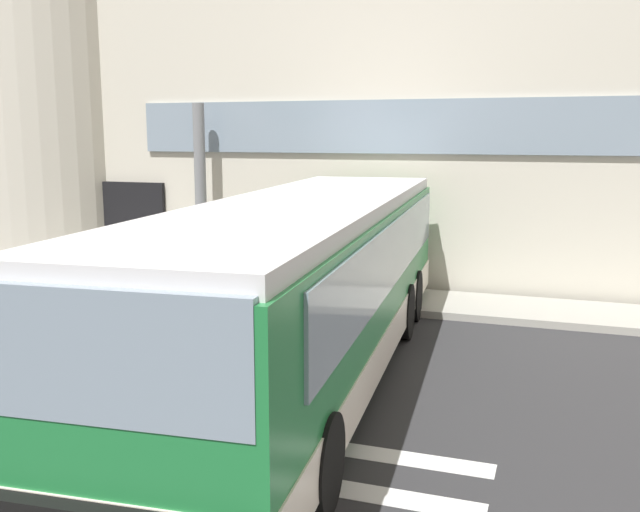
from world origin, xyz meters
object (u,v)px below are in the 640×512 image
object	(u,v)px
bus_main_foreground	(305,291)
passenger_by_doorway	(248,248)
passenger_near_column	(224,244)
entry_support_column	(201,192)

from	to	relation	value
bus_main_foreground	passenger_by_doorway	bearing A→B (deg)	123.68
passenger_near_column	passenger_by_doorway	distance (m)	1.02
entry_support_column	passenger_near_column	bearing A→B (deg)	-27.97
entry_support_column	passenger_by_doorway	distance (m)	2.24
bus_main_foreground	passenger_by_doorway	xyz separation A→B (m)	(-3.08, 4.62, -0.22)
bus_main_foreground	passenger_by_doorway	size ratio (longest dim) A/B	7.01
bus_main_foreground	passenger_near_column	size ratio (longest dim) A/B	7.01
entry_support_column	passenger_near_column	world-z (taller)	entry_support_column
entry_support_column	passenger_by_doorway	world-z (taller)	entry_support_column
bus_main_foreground	passenger_near_column	bearing A→B (deg)	127.58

